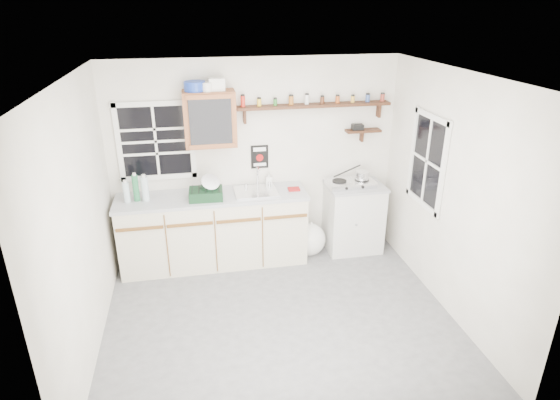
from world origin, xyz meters
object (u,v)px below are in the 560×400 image
at_px(main_cabinet, 214,229).
at_px(spice_shelf, 314,105).
at_px(upper_cabinet, 210,119).
at_px(hotplate, 351,183).
at_px(right_cabinet, 353,217).
at_px(dish_rack, 207,191).

distance_m(main_cabinet, spice_shelf, 1.97).
bearing_deg(upper_cabinet, spice_shelf, 3.13).
bearing_deg(spice_shelf, hotplate, -24.37).
xyz_separation_m(right_cabinet, dish_rack, (-1.89, -0.11, 0.56)).
xyz_separation_m(main_cabinet, right_cabinet, (1.83, 0.03, -0.01)).
height_order(upper_cabinet, spice_shelf, upper_cabinet).
distance_m(main_cabinet, right_cabinet, 1.84).
distance_m(spice_shelf, hotplate, 1.10).
height_order(spice_shelf, hotplate, spice_shelf).
relative_size(dish_rack, hotplate, 0.67).
relative_size(main_cabinet, spice_shelf, 1.21).
bearing_deg(hotplate, dish_rack, -178.97).
xyz_separation_m(right_cabinet, spice_shelf, (-0.53, 0.19, 1.47)).
xyz_separation_m(upper_cabinet, dish_rack, (-0.09, -0.23, -0.81)).
relative_size(right_cabinet, dish_rack, 2.23).
distance_m(upper_cabinet, hotplate, 1.94).
relative_size(right_cabinet, hotplate, 1.49).
distance_m(spice_shelf, dish_rack, 1.67).
bearing_deg(upper_cabinet, right_cabinet, -3.76).
xyz_separation_m(upper_cabinet, spice_shelf, (1.27, 0.07, 0.10)).
bearing_deg(dish_rack, spice_shelf, 15.26).
height_order(main_cabinet, dish_rack, dish_rack).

